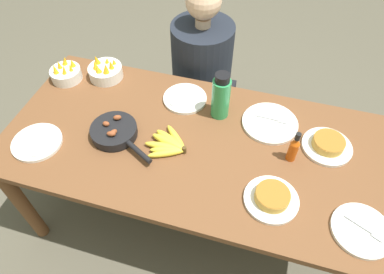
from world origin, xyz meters
TOP-DOWN VIEW (x-y plane):
  - ground_plane at (0.00, 0.00)m, footprint 14.00×14.00m
  - dining_table at (0.00, 0.00)m, footprint 1.78×0.85m
  - banana_bunch at (-0.09, -0.06)m, footprint 0.20×0.22m
  - skillet at (-0.36, -0.07)m, footprint 0.34×0.24m
  - frittata_plate_center at (0.60, 0.14)m, footprint 0.23×0.23m
  - frittata_plate_side at (0.40, -0.21)m, footprint 0.22×0.22m
  - empty_plate_near_front at (0.33, 0.21)m, footprint 0.27×0.27m
  - empty_plate_far_left at (-0.11, 0.26)m, footprint 0.22×0.22m
  - empty_plate_far_right at (-0.68, -0.21)m, footprint 0.23×0.23m
  - empty_plate_mid_edge at (0.75, -0.25)m, footprint 0.23×0.23m
  - fruit_bowl_mango at (-0.58, 0.31)m, footprint 0.18×0.18m
  - fruit_bowl_citrus at (-0.78, 0.24)m, footprint 0.16×0.16m
  - water_bottle at (0.08, 0.21)m, footprint 0.09×0.09m
  - hot_sauce_bottle at (0.45, 0.03)m, footprint 0.04×0.04m
  - person_figure at (-0.13, 0.66)m, footprint 0.40×0.40m

SIDE VIEW (x-z plane):
  - ground_plane at x=0.00m, z-range 0.00..0.00m
  - person_figure at x=-0.13m, z-range -0.11..1.03m
  - dining_table at x=0.00m, z-range 0.27..0.98m
  - empty_plate_near_front at x=0.33m, z-range 0.71..0.73m
  - empty_plate_mid_edge at x=0.75m, z-range 0.71..0.73m
  - empty_plate_far_left at x=-0.11m, z-range 0.71..0.73m
  - empty_plate_far_right at x=-0.68m, z-range 0.71..0.73m
  - banana_bunch at x=-0.09m, z-range 0.71..0.75m
  - frittata_plate_center at x=0.60m, z-range 0.71..0.76m
  - frittata_plate_side at x=0.40m, z-range 0.70..0.76m
  - skillet at x=-0.36m, z-range 0.70..0.78m
  - fruit_bowl_citrus at x=-0.78m, z-range 0.69..0.81m
  - fruit_bowl_mango at x=-0.58m, z-range 0.69..0.81m
  - hot_sauce_bottle at x=0.45m, z-range 0.70..0.87m
  - water_bottle at x=0.08m, z-range 0.70..0.95m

